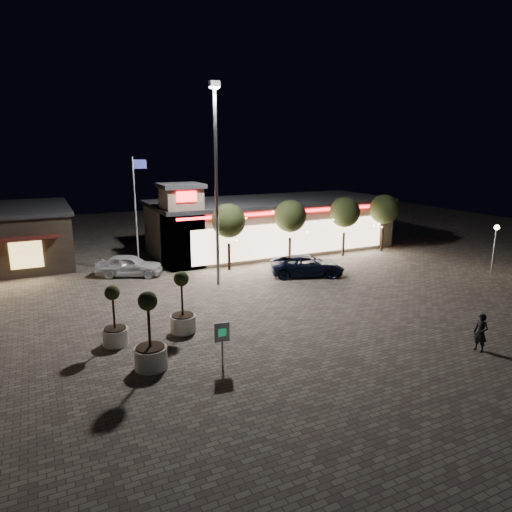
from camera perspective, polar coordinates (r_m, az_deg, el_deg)
name	(u,v)px	position (r m, az deg, el deg)	size (l,w,h in m)	color
ground	(240,335)	(21.85, -1.99, -9.80)	(90.00, 90.00, 0.00)	slate
retail_building	(267,224)	(38.98, 1.37, 4.01)	(20.40, 8.40, 6.10)	gray
floodlight_pole	(216,174)	(28.28, -5.00, 10.17)	(0.60, 0.40, 12.38)	gray
flagpole	(137,206)	(32.22, -14.68, 6.12)	(0.95, 0.10, 8.00)	white
lamp_post_east	(495,240)	(35.23, 27.75, 1.83)	(0.36, 0.36, 3.48)	gray
string_tree_a	(229,221)	(32.16, -3.45, 4.40)	(2.42, 2.42, 4.79)	#332319
string_tree_b	(290,216)	(34.35, 4.31, 4.97)	(2.42, 2.42, 4.79)	#332319
string_tree_c	(345,212)	(37.09, 11.04, 5.39)	(2.42, 2.42, 4.79)	#332319
string_tree_d	(384,209)	(39.60, 15.72, 5.64)	(2.42, 2.42, 4.79)	#332319
pickup_truck	(307,265)	(31.49, 6.43, -1.18)	(2.34, 5.07, 1.41)	black
white_sedan	(129,265)	(32.31, -15.56, -1.13)	(1.78, 4.42, 1.51)	silver
pedestrian	(481,333)	(22.12, 26.28, -8.60)	(0.62, 0.40, 1.69)	black
planter_left	(115,327)	(21.44, -17.24, -8.43)	(1.12, 1.12, 2.76)	white
planter_mid	(150,345)	(18.88, -13.09, -10.78)	(1.31, 1.31, 3.21)	white
planter_right	(183,313)	(22.12, -9.15, -7.10)	(1.22, 1.22, 2.99)	white
valet_sign	(222,336)	(18.49, -4.27, -9.94)	(0.61, 0.13, 1.86)	gray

